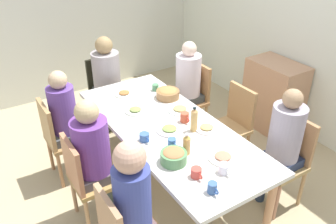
# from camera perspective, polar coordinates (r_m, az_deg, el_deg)

# --- Properties ---
(ground_plane) EXTENTS (6.34, 6.34, 0.00)m
(ground_plane) POSITION_cam_1_polar(r_m,az_deg,el_deg) (3.78, 0.00, -11.81)
(ground_plane) COLOR tan
(wall_back) EXTENTS (5.52, 0.12, 2.60)m
(wall_back) POSITION_cam_1_polar(r_m,az_deg,el_deg) (4.46, 23.49, 11.76)
(wall_back) COLOR silver
(wall_back) RESTS_ON ground_plane
(wall_left) EXTENTS (0.12, 4.25, 2.60)m
(wall_left) POSITION_cam_1_polar(r_m,az_deg,el_deg) (5.43, -16.18, 15.98)
(wall_left) COLOR silver
(wall_left) RESTS_ON ground_plane
(dining_table) EXTENTS (2.23, 0.92, 0.74)m
(dining_table) POSITION_cam_1_polar(r_m,az_deg,el_deg) (3.37, 0.00, -3.29)
(dining_table) COLOR silver
(dining_table) RESTS_ON ground_plane
(chair_0) EXTENTS (0.40, 0.40, 0.90)m
(chair_0) POSITION_cam_1_polar(r_m,az_deg,el_deg) (3.77, -17.17, -3.72)
(chair_0) COLOR #A57B48
(chair_0) RESTS_ON ground_plane
(person_0) EXTENTS (0.30, 0.30, 1.21)m
(person_0) POSITION_cam_1_polar(r_m,az_deg,el_deg) (3.68, -16.27, -0.79)
(person_0) COLOR #3F443D
(person_0) RESTS_ON ground_plane
(chair_1) EXTENTS (0.40, 0.40, 0.90)m
(chair_1) POSITION_cam_1_polar(r_m,az_deg,el_deg) (4.39, 4.04, 2.76)
(chair_1) COLOR #B17D4D
(chair_1) RESTS_ON ground_plane
(person_1) EXTENTS (0.30, 0.30, 1.22)m
(person_1) POSITION_cam_1_polar(r_m,az_deg,el_deg) (4.25, 3.15, 5.00)
(person_1) COLOR #3B3D47
(person_1) RESTS_ON ground_plane
(chair_2) EXTENTS (0.40, 0.40, 0.90)m
(chair_2) POSITION_cam_1_polar(r_m,az_deg,el_deg) (3.50, 18.63, -6.87)
(chair_2) COLOR #A58853
(chair_2) RESTS_ON ground_plane
(person_2) EXTENTS (0.30, 0.30, 1.23)m
(person_2) POSITION_cam_1_polar(r_m,az_deg,el_deg) (3.31, 18.22, -4.39)
(person_2) COLOR #312C4D
(person_2) RESTS_ON ground_plane
(chair_3) EXTENTS (0.40, 0.40, 0.90)m
(chair_3) POSITION_cam_1_polar(r_m,az_deg,el_deg) (4.61, -10.08, 3.76)
(chair_3) COLOR black
(chair_3) RESTS_ON ground_plane
(person_3) EXTENTS (0.34, 0.34, 1.22)m
(person_3) POSITION_cam_1_polar(r_m,az_deg,el_deg) (4.44, -9.88, 5.99)
(person_3) COLOR #3B473D
(person_3) RESTS_ON ground_plane
(person_4) EXTENTS (0.30, 0.30, 1.28)m
(person_4) POSITION_cam_1_polar(r_m,az_deg,el_deg) (2.52, -5.46, -14.64)
(person_4) COLOR #514645
(person_4) RESTS_ON ground_plane
(chair_5) EXTENTS (0.40, 0.40, 0.90)m
(chair_5) POSITION_cam_1_polar(r_m,az_deg,el_deg) (3.18, -13.10, -10.12)
(chair_5) COLOR #AC8648
(chair_5) RESTS_ON ground_plane
(person_5) EXTENTS (0.31, 0.31, 1.24)m
(person_5) POSITION_cam_1_polar(r_m,az_deg,el_deg) (3.06, -12.02, -6.33)
(person_5) COLOR #3A3C47
(person_5) RESTS_ON ground_plane
(chair_6) EXTENTS (0.40, 0.40, 0.90)m
(chair_6) POSITION_cam_1_polar(r_m,az_deg,el_deg) (3.90, 10.49, -1.52)
(chair_6) COLOR tan
(chair_6) RESTS_ON ground_plane
(plate_0) EXTENTS (0.24, 0.24, 0.04)m
(plate_0) POSITION_cam_1_polar(r_m,az_deg,el_deg) (3.57, 1.93, 0.41)
(plate_0) COLOR white
(plate_0) RESTS_ON dining_table
(plate_1) EXTENTS (0.24, 0.24, 0.04)m
(plate_1) POSITION_cam_1_polar(r_m,az_deg,el_deg) (3.25, 0.25, -2.84)
(plate_1) COLOR silver
(plate_1) RESTS_ON dining_table
(plate_2) EXTENTS (0.22, 0.22, 0.04)m
(plate_2) POSITION_cam_1_polar(r_m,az_deg,el_deg) (3.29, 6.29, -2.60)
(plate_2) COLOR white
(plate_2) RESTS_ON dining_table
(plate_3) EXTENTS (0.21, 0.21, 0.04)m
(plate_3) POSITION_cam_1_polar(r_m,az_deg,el_deg) (3.56, -5.32, 0.26)
(plate_3) COLOR silver
(plate_3) RESTS_ON dining_table
(plate_4) EXTENTS (0.21, 0.21, 0.04)m
(plate_4) POSITION_cam_1_polar(r_m,az_deg,el_deg) (3.90, -7.10, 2.98)
(plate_4) COLOR silver
(plate_4) RESTS_ON dining_table
(plate_5) EXTENTS (0.25, 0.25, 0.04)m
(plate_5) POSITION_cam_1_polar(r_m,az_deg,el_deg) (2.94, 8.89, -7.24)
(plate_5) COLOR white
(plate_5) RESTS_ON dining_table
(bowl_0) EXTENTS (0.22, 0.22, 0.11)m
(bowl_0) POSITION_cam_1_polar(r_m,az_deg,el_deg) (2.84, 0.91, -7.20)
(bowl_0) COLOR #528852
(bowl_0) RESTS_ON dining_table
(bowl_1) EXTENTS (0.25, 0.25, 0.11)m
(bowl_1) POSITION_cam_1_polar(r_m,az_deg,el_deg) (3.80, -0.03, 3.05)
(bowl_1) COLOR olive
(bowl_1) RESTS_ON dining_table
(cup_0) EXTENTS (0.11, 0.07, 0.07)m
(cup_0) POSITION_cam_1_polar(r_m,az_deg,el_deg) (3.96, -2.03, 4.01)
(cup_0) COLOR #4F865C
(cup_0) RESTS_ON dining_table
(cup_1) EXTENTS (0.12, 0.09, 0.08)m
(cup_1) POSITION_cam_1_polar(r_m,az_deg,el_deg) (2.79, 9.10, -9.03)
(cup_1) COLOR white
(cup_1) RESTS_ON dining_table
(cup_2) EXTENTS (0.11, 0.07, 0.08)m
(cup_2) POSITION_cam_1_polar(r_m,az_deg,el_deg) (3.02, 0.65, -5.05)
(cup_2) COLOR #3B63A1
(cup_2) RESTS_ON dining_table
(cup_3) EXTENTS (0.12, 0.08, 0.10)m
(cup_3) POSITION_cam_1_polar(r_m,az_deg,el_deg) (3.37, 2.73, -0.87)
(cup_3) COLOR #C55035
(cup_3) RESTS_ON dining_table
(cup_4) EXTENTS (0.12, 0.08, 0.08)m
(cup_4) POSITION_cam_1_polar(r_m,az_deg,el_deg) (2.72, 4.62, -9.78)
(cup_4) COLOR #C74439
(cup_4) RESTS_ON dining_table
(cup_5) EXTENTS (0.12, 0.09, 0.07)m
(cup_5) POSITION_cam_1_polar(r_m,az_deg,el_deg) (3.11, -3.82, -4.08)
(cup_5) COLOR #3B6099
(cup_5) RESTS_ON dining_table
(cup_6) EXTENTS (0.11, 0.07, 0.08)m
(cup_6) POSITION_cam_1_polar(r_m,az_deg,el_deg) (2.60, 7.21, -12.10)
(cup_6) COLOR #3B5F99
(cup_6) RESTS_ON dining_table
(bottle_0) EXTENTS (0.06, 0.06, 0.20)m
(bottle_0) POSITION_cam_1_polar(r_m,az_deg,el_deg) (2.92, 3.05, -5.28)
(bottle_0) COLOR tan
(bottle_0) RESTS_ON dining_table
(bottle_1) EXTENTS (0.06, 0.06, 0.24)m
(bottle_1) POSITION_cam_1_polar(r_m,az_deg,el_deg) (3.20, 4.25, -1.26)
(bottle_1) COLOR tan
(bottle_1) RESTS_ON dining_table
(side_cabinet) EXTENTS (0.70, 0.44, 0.90)m
(side_cabinet) POSITION_cam_1_polar(r_m,az_deg,el_deg) (4.69, 16.70, 2.51)
(side_cabinet) COLOR tan
(side_cabinet) RESTS_ON ground_plane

